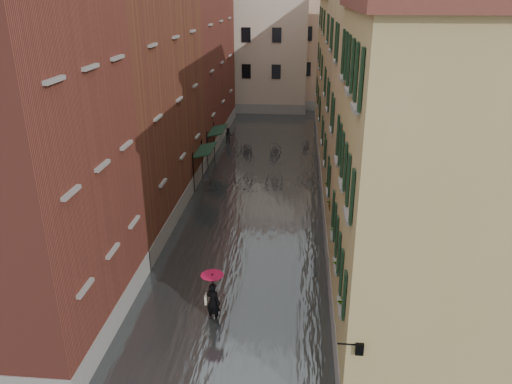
% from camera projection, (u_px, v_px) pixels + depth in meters
% --- Properties ---
extents(ground, '(120.00, 120.00, 0.00)m').
position_uv_depth(ground, '(232.00, 304.00, 20.49)').
color(ground, '#4F4F51').
rests_on(ground, ground).
extents(floodwater, '(10.00, 60.00, 0.20)m').
position_uv_depth(floodwater, '(259.00, 187.00, 32.46)').
color(floodwater, '#42484A').
rests_on(floodwater, ground).
extents(building_left_near, '(6.00, 8.00, 13.00)m').
position_uv_depth(building_left_near, '(15.00, 165.00, 16.80)').
color(building_left_near, brown).
rests_on(building_left_near, ground).
extents(building_left_mid, '(6.00, 14.00, 12.50)m').
position_uv_depth(building_left_mid, '(124.00, 104.00, 27.05)').
color(building_left_mid, brown).
rests_on(building_left_mid, ground).
extents(building_left_far, '(6.00, 16.00, 14.00)m').
position_uv_depth(building_left_far, '(185.00, 57.00, 40.63)').
color(building_left_far, brown).
rests_on(building_left_far, ground).
extents(building_right_near, '(6.00, 8.00, 11.50)m').
position_uv_depth(building_right_near, '(437.00, 200.00, 15.91)').
color(building_right_near, '#9D8C51').
rests_on(building_right_near, ground).
extents(building_right_mid, '(6.00, 14.00, 13.00)m').
position_uv_depth(building_right_mid, '(387.00, 105.00, 25.79)').
color(building_right_mid, tan).
rests_on(building_right_mid, ground).
extents(building_right_far, '(6.00, 16.00, 11.50)m').
position_uv_depth(building_right_far, '(357.00, 75.00, 39.93)').
color(building_right_far, '#9D8C51').
rests_on(building_right_far, ground).
extents(building_end_cream, '(12.00, 9.00, 13.00)m').
position_uv_depth(building_end_cream, '(251.00, 46.00, 53.41)').
color(building_end_cream, '#B7AB91').
rests_on(building_end_cream, ground).
extents(building_end_pink, '(10.00, 9.00, 12.00)m').
position_uv_depth(building_end_pink, '(334.00, 50.00, 54.70)').
color(building_end_pink, tan).
rests_on(building_end_pink, ground).
extents(awning_near, '(1.09, 2.88, 2.80)m').
position_uv_depth(awning_near, '(204.00, 151.00, 31.86)').
color(awning_near, '#163221').
rests_on(awning_near, ground).
extents(awning_far, '(1.09, 2.93, 2.80)m').
position_uv_depth(awning_far, '(217.00, 131.00, 36.31)').
color(awning_far, '#163221').
rests_on(awning_far, ground).
extents(wall_lantern, '(0.71, 0.22, 0.35)m').
position_uv_depth(wall_lantern, '(359.00, 348.00, 13.46)').
color(wall_lantern, black).
rests_on(wall_lantern, ground).
extents(window_planters, '(0.59, 10.69, 0.84)m').
position_uv_depth(window_planters, '(337.00, 225.00, 19.38)').
color(window_planters, brown).
rests_on(window_planters, ground).
extents(pedestrian_main, '(0.90, 0.90, 2.06)m').
position_uv_depth(pedestrian_main, '(213.00, 294.00, 19.02)').
color(pedestrian_main, black).
rests_on(pedestrian_main, ground).
extents(pedestrian_far, '(0.79, 0.67, 1.43)m').
position_uv_depth(pedestrian_far, '(229.00, 136.00, 41.61)').
color(pedestrian_far, black).
rests_on(pedestrian_far, ground).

